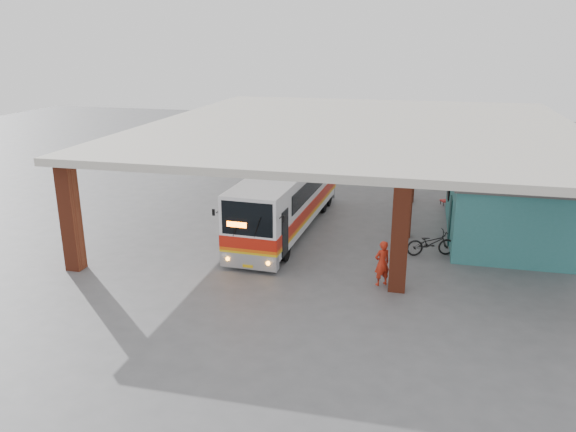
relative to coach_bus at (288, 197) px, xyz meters
The scene contains 8 objects.
ground 3.93m from the coach_bus, 46.92° to the right, with size 90.00×90.00×0.00m, color #515154.
brick_columns 4.58m from the coach_bus, 31.58° to the left, with size 20.10×21.60×4.35m.
canopy_roof 5.66m from the coach_bus, 52.80° to the left, with size 21.00×23.00×0.30m, color beige.
shop_building 10.04m from the coach_bus, ahead, with size 5.20×8.20×3.11m.
coach_bus is the anchor object (origin of this frame).
motorcycle 6.96m from the coach_bus, 15.44° to the right, with size 0.72×2.07×1.09m, color black.
pedestrian 7.25m from the coach_bus, 47.63° to the right, with size 0.63×0.41×1.73m, color red.
red_chair 9.73m from the coach_bus, 38.60° to the left, with size 0.60×0.60×0.88m.
Camera 1 is at (3.51, -22.10, 8.77)m, focal length 35.00 mm.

